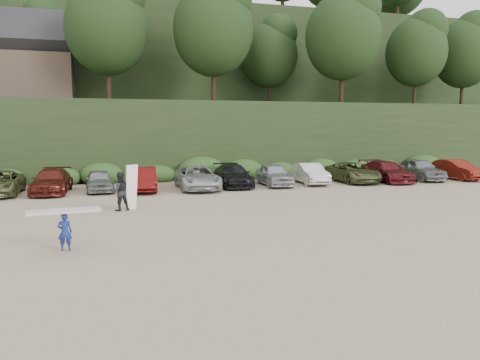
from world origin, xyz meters
name	(u,v)px	position (x,y,z in m)	size (l,w,h in m)	color
ground	(234,217)	(0.00, 0.00, 0.00)	(120.00, 120.00, 0.00)	tan
hillside_backdrop	(151,64)	(-0.26, 35.93, 11.22)	(90.00, 41.50, 28.00)	black
parked_cars	(220,176)	(1.71, 10.01, 0.74)	(39.72, 6.00, 1.64)	silver
child_surfer	(64,223)	(-6.83, -4.03, 0.93)	(2.34, 0.92, 1.37)	navy
adult_surfer	(121,191)	(-4.84, 3.01, 0.95)	(1.41, 0.89, 2.21)	black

